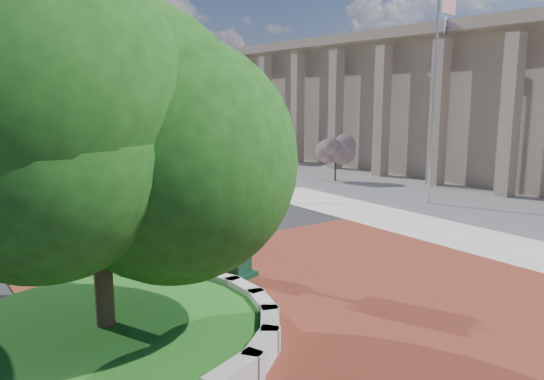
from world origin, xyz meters
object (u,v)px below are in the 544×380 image
at_px(flagpole_a, 434,94).
at_px(flagpole_b, 434,99).
at_px(street_lamp_near, 91,81).
at_px(parked_car, 24,144).
at_px(post_clock, 236,177).

xyz_separation_m(flagpole_a, flagpole_b, (3.62, 2.79, -0.24)).
distance_m(flagpole_a, street_lamp_near, 22.78).
distance_m(parked_car, flagpole_b, 34.18).
height_order(post_clock, flagpole_b, flagpole_b).
xyz_separation_m(post_clock, flagpole_b, (15.69, 6.06, 1.87)).
xyz_separation_m(post_clock, parked_car, (1.84, 37.06, -2.05)).
bearing_deg(post_clock, flagpole_b, 21.13).
height_order(parked_car, street_lamp_near, street_lamp_near).
height_order(flagpole_b, street_lamp_near, street_lamp_near).
height_order(parked_car, flagpole_b, flagpole_b).
bearing_deg(street_lamp_near, flagpole_a, -69.15).
bearing_deg(flagpole_a, parked_car, 106.85).
relative_size(parked_car, flagpole_a, 0.43).
distance_m(parked_car, street_lamp_near, 13.65).
bearing_deg(flagpole_b, street_lamp_near, 122.38).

